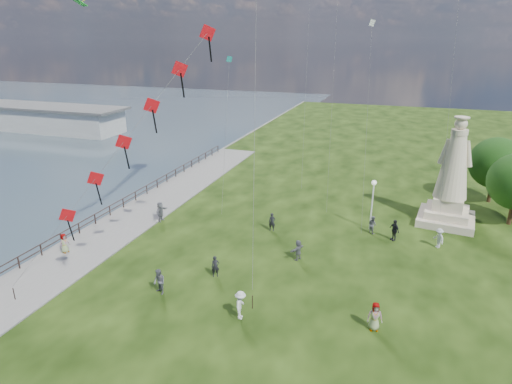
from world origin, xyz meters
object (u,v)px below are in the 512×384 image
at_px(pier_pavilion, 47,118).
at_px(person_2, 241,305).
at_px(person_11, 298,250).
at_px(statue, 451,184).
at_px(person_7, 372,225).
at_px(person_10, 65,244).
at_px(lamppost, 373,194).
at_px(person_6, 272,222).
at_px(person_0, 215,266).
at_px(person_4, 375,317).
at_px(person_5, 161,212).
at_px(person_1, 159,282).
at_px(person_9, 394,230).
at_px(person_8, 439,238).

distance_m(pier_pavilion, person_2, 65.79).
xyz_separation_m(person_2, person_11, (1.45, 7.82, -0.11)).
distance_m(statue, person_7, 7.80).
bearing_deg(statue, person_10, -143.28).
bearing_deg(person_11, lamppost, 172.97).
bearing_deg(person_6, person_11, -62.99).
distance_m(person_0, person_4, 10.80).
relative_size(pier_pavilion, person_7, 20.14).
distance_m(lamppost, person_6, 8.58).
bearing_deg(person_2, person_5, 38.40).
height_order(pier_pavilion, person_11, pier_pavilion).
distance_m(statue, person_10, 31.42).
xyz_separation_m(statue, person_0, (-15.28, -14.79, -2.74)).
bearing_deg(person_4, statue, 60.99).
height_order(person_0, person_5, person_5).
bearing_deg(statue, person_5, -154.52).
distance_m(person_4, person_10, 22.53).
height_order(person_1, person_9, person_9).
bearing_deg(person_7, person_9, -162.02).
height_order(person_8, person_10, person_8).
xyz_separation_m(person_4, person_6, (-9.09, 10.49, -0.07)).
relative_size(person_0, person_2, 0.86).
bearing_deg(person_1, person_11, 73.33).
distance_m(person_6, person_9, 9.77).
distance_m(statue, person_1, 25.30).
bearing_deg(person_11, person_4, 67.86).
distance_m(lamppost, person_7, 2.49).
height_order(person_1, person_5, person_5).
xyz_separation_m(person_7, person_8, (5.01, -1.04, 0.04)).
relative_size(person_0, person_8, 0.94).
bearing_deg(person_5, lamppost, -77.35).
xyz_separation_m(lamppost, person_5, (-17.51, -4.22, -2.24)).
distance_m(pier_pavilion, person_8, 68.82).
bearing_deg(person_0, pier_pavilion, 111.50).
xyz_separation_m(lamppost, person_1, (-11.62, -14.20, -2.29)).
bearing_deg(person_8, person_2, -74.71).
distance_m(lamppost, person_5, 18.15).
xyz_separation_m(pier_pavilion, person_5, (40.58, -29.41, -0.95)).
distance_m(person_2, person_10, 15.47).
bearing_deg(person_6, person_0, -111.28).
bearing_deg(person_0, person_6, 48.01).
relative_size(person_2, person_8, 1.10).
bearing_deg(statue, person_11, -127.62).
relative_size(statue, person_0, 6.20).
bearing_deg(person_8, person_6, -118.95).
xyz_separation_m(person_2, person_6, (-1.78, 11.93, -0.10)).
distance_m(person_1, person_7, 17.97).
xyz_separation_m(lamppost, person_11, (-4.47, -7.06, -2.37)).
distance_m(statue, person_9, 7.10).
xyz_separation_m(person_4, person_10, (-22.48, 1.61, -0.10)).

